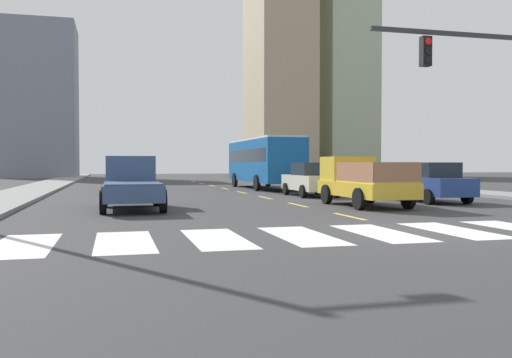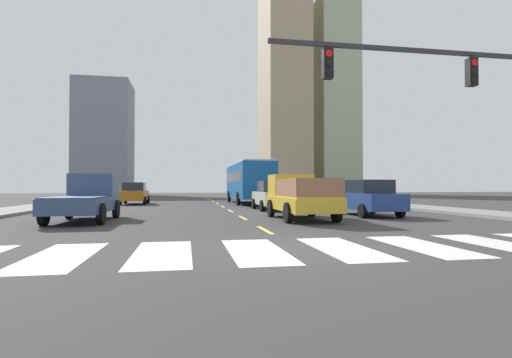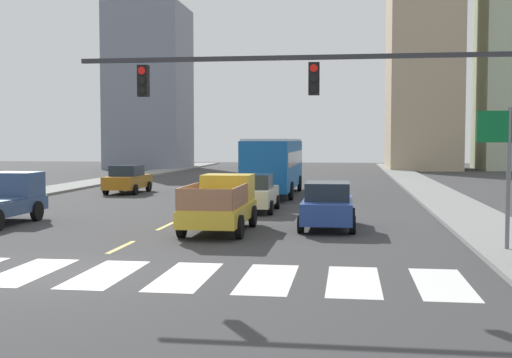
{
  "view_description": "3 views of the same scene",
  "coord_description": "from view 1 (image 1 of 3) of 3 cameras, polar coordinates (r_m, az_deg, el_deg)",
  "views": [
    {
      "loc": [
        -7.21,
        -11.98,
        1.67
      ],
      "look_at": [
        -0.56,
        13.58,
        0.93
      ],
      "focal_mm": 38.56,
      "sensor_mm": 36.0,
      "label": 1
    },
    {
      "loc": [
        -2.5,
        -8.47,
        1.41
      ],
      "look_at": [
        1.4,
        13.49,
        1.83
      ],
      "focal_mm": 27.52,
      "sensor_mm": 36.0,
      "label": 2
    },
    {
      "loc": [
        6.85,
        -15.41,
        3.28
      ],
      "look_at": [
        2.35,
        17.02,
        1.34
      ],
      "focal_mm": 46.74,
      "sensor_mm": 36.0,
      "label": 3
    }
  ],
  "objects": [
    {
      "name": "crosswalk_stripe_1",
      "position": [
        12.1,
        -13.51,
        -6.34
      ],
      "size": [
        1.21,
        3.5,
        0.01
      ],
      "primitive_type": "cube",
      "color": "silver",
      "rests_on": "ground"
    },
    {
      "name": "sidewalk_left",
      "position": [
        30.4,
        -23.54,
        -1.54
      ],
      "size": [
        2.92,
        110.0,
        0.15
      ],
      "primitive_type": "cube",
      "color": "gray",
      "rests_on": "ground"
    },
    {
      "name": "sedan_near_left",
      "position": [
        25.01,
        17.62,
        -0.33
      ],
      "size": [
        2.02,
        4.4,
        1.72
      ],
      "rotation": [
        0.0,
        0.0,
        0.0
      ],
      "color": "navy",
      "rests_on": "ground"
    },
    {
      "name": "pickup_stakebed",
      "position": [
        22.28,
        10.76,
        -0.31
      ],
      "size": [
        2.18,
        5.2,
        1.96
      ],
      "rotation": [
        0.0,
        0.0,
        -0.04
      ],
      "color": "gold",
      "rests_on": "ground"
    },
    {
      "name": "lane_dash_0",
      "position": [
        17.61,
        9.67,
        -3.84
      ],
      "size": [
        0.16,
        2.4,
        0.01
      ],
      "primitive_type": "cube",
      "color": "#E3C550",
      "rests_on": "ground"
    },
    {
      "name": "lane_dash_4",
      "position": [
        36.74,
        -3.25,
        -1.0
      ],
      "size": [
        0.16,
        2.4,
        0.01
      ],
      "primitive_type": "cube",
      "color": "#E3C550",
      "rests_on": "ground"
    },
    {
      "name": "crosswalk_stripe_2",
      "position": [
        12.3,
        -4.11,
        -6.17
      ],
      "size": [
        1.21,
        3.5,
        0.01
      ],
      "primitive_type": "cube",
      "color": "silver",
      "rests_on": "ground"
    },
    {
      "name": "lane_dash_3",
      "position": [
        31.85,
        -1.48,
        -1.4
      ],
      "size": [
        0.16,
        2.4,
        0.01
      ],
      "primitive_type": "cube",
      "color": "#E3C550",
      "rests_on": "ground"
    },
    {
      "name": "crosswalk_stripe_4",
      "position": [
        13.6,
        12.77,
        -5.46
      ],
      "size": [
        1.21,
        3.5,
        0.01
      ],
      "primitive_type": "cube",
      "color": "silver",
      "rests_on": "ground"
    },
    {
      "name": "lane_dash_6",
      "position": [
        46.58,
        -5.66,
        -0.46
      ],
      "size": [
        0.16,
        2.4,
        0.01
      ],
      "primitive_type": "cube",
      "color": "#E3C550",
      "rests_on": "ground"
    },
    {
      "name": "pickup_dark",
      "position": [
        20.8,
        -12.8,
        -0.5
      ],
      "size": [
        2.18,
        5.2,
        1.96
      ],
      "rotation": [
        0.0,
        0.0,
        0.02
      ],
      "color": "#344B75",
      "rests_on": "ground"
    },
    {
      "name": "sedan_near_right",
      "position": [
        28.29,
        5.74,
        -0.04
      ],
      "size": [
        2.02,
        4.4,
        1.72
      ],
      "rotation": [
        0.0,
        0.0,
        0.0
      ],
      "color": "beige",
      "rests_on": "ground"
    },
    {
      "name": "lane_dash_5",
      "position": [
        41.65,
        -4.6,
        -0.7
      ],
      "size": [
        0.16,
        2.4,
        0.01
      ],
      "primitive_type": "cube",
      "color": "#E3C550",
      "rests_on": "ground"
    },
    {
      "name": "lane_dash_1",
      "position": [
        22.25,
        4.37,
        -2.69
      ],
      "size": [
        0.16,
        2.4,
        0.01
      ],
      "primitive_type": "cube",
      "color": "#E3C550",
      "rests_on": "ground"
    },
    {
      "name": "city_bus",
      "position": [
        36.75,
        0.8,
        2.04
      ],
      "size": [
        2.72,
        10.8,
        3.32
      ],
      "rotation": [
        0.0,
        0.0,
        0.04
      ],
      "color": "#145497",
      "rests_on": "ground"
    },
    {
      "name": "lane_dash_7",
      "position": [
        51.52,
        -6.53,
        -0.26
      ],
      "size": [
        0.16,
        2.4,
        0.01
      ],
      "primitive_type": "cube",
      "color": "#E3C550",
      "rests_on": "ground"
    },
    {
      "name": "block_mid_left",
      "position": [
        71.14,
        -21.49,
        7.51
      ],
      "size": [
        8.4,
        8.39,
        18.26
      ],
      "primitive_type": "cube",
      "color": "gray",
      "rests_on": "ground"
    },
    {
      "name": "sidewalk_right",
      "position": [
        35.62,
        17.98,
        -1.04
      ],
      "size": [
        2.92,
        110.0,
        0.15
      ],
      "primitive_type": "cube",
      "color": "gray",
      "rests_on": "ground"
    },
    {
      "name": "lane_dash_2",
      "position": [
        27.02,
        0.92,
        -1.93
      ],
      "size": [
        0.16,
        2.4,
        0.01
      ],
      "primitive_type": "cube",
      "color": "#E3C550",
      "rests_on": "ground"
    },
    {
      "name": "crosswalk_stripe_3",
      "position": [
        12.81,
        4.76,
        -5.86
      ],
      "size": [
        1.21,
        3.5,
        0.01
      ],
      "primitive_type": "cube",
      "color": "silver",
      "rests_on": "ground"
    },
    {
      "name": "crosswalk_stripe_5",
      "position": [
        14.62,
        19.77,
        -5.03
      ],
      "size": [
        1.21,
        3.5,
        0.01
      ],
      "primitive_type": "cube",
      "color": "silver",
      "rests_on": "ground"
    },
    {
      "name": "crosswalk_stripe_0",
      "position": [
        12.23,
        -22.97,
        -6.34
      ],
      "size": [
        1.21,
        3.5,
        0.01
      ],
      "primitive_type": "cube",
      "color": "silver",
      "rests_on": "ground"
    },
    {
      "name": "sedan_far",
      "position": [
        35.8,
        -13.51,
        0.26
      ],
      "size": [
        2.02,
        4.4,
        1.72
      ],
      "rotation": [
        0.0,
        0.0,
        -0.04
      ],
      "color": "#AC6816",
      "rests_on": "ground"
    },
    {
      "name": "ground_plane",
      "position": [
        14.08,
        16.39,
        -5.26
      ],
      "size": [
        160.0,
        160.0,
        0.0
      ],
      "primitive_type": "plane",
      "color": "#373738"
    },
    {
      "name": "block_mid_right",
      "position": [
        81.13,
        9.06,
        13.17
      ],
      "size": [
        7.14,
        9.41,
        35.95
      ],
      "primitive_type": "cube",
      "color": "#AAB796",
      "rests_on": "ground"
    }
  ]
}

